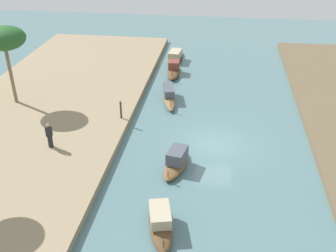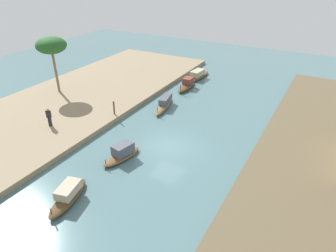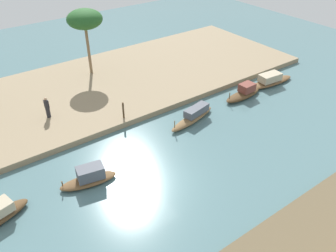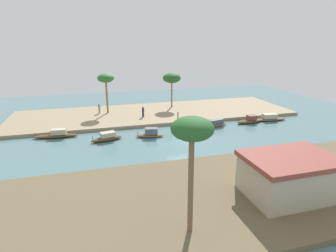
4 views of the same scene
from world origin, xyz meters
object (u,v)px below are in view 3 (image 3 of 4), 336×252
Objects in this scene: sampan_open_hull at (89,177)px; person_by_mooring at (47,108)px; sampan_with_tall_canopy at (244,93)px; sampan_midstream at (270,81)px; palm_tree_left_near at (85,20)px; mooring_post at (123,110)px; sampan_near_left_bank at (194,116)px.

person_by_mooring is (-0.58, -8.04, 0.75)m from sampan_open_hull.
sampan_open_hull is at bearing 5.04° from sampan_with_tall_canopy.
person_by_mooring is at bearing -12.53° from sampan_midstream.
palm_tree_left_near is at bearing -37.04° from sampan_midstream.
palm_tree_left_near is at bearing -105.33° from sampan_open_hull.
palm_tree_left_near reaches higher than person_by_mooring.
mooring_post is 0.22× the size of palm_tree_left_near.
sampan_midstream is (-18.95, -2.33, -0.06)m from sampan_open_hull.
sampan_midstream is 3.93× the size of mooring_post.
mooring_post reaches higher than sampan_near_left_bank.
sampan_near_left_bank is 5.31m from mooring_post.
sampan_midstream is 19.26m from person_by_mooring.
person_by_mooring is (8.90, -6.31, 0.79)m from sampan_near_left_bank.
palm_tree_left_near is at bearing -88.22° from sampan_near_left_bank.
person_by_mooring reaches higher than sampan_midstream.
mooring_post is at bearing -44.58° from sampan_near_left_bank.
sampan_near_left_bank is 0.80× the size of palm_tree_left_near.
sampan_with_tall_canopy is 15.88m from person_by_mooring.
palm_tree_left_near is (-6.08, -5.27, 4.22)m from person_by_mooring.
person_by_mooring is 0.28× the size of palm_tree_left_near.
mooring_post is at bearing 79.54° from palm_tree_left_near.
sampan_open_hull is at bearing -1.56° from sampan_near_left_bank.
sampan_near_left_bank is 12.93m from palm_tree_left_near.
sampan_open_hull is 0.75× the size of sampan_near_left_bank.
sampan_open_hull is 0.91× the size of sampan_with_tall_canopy.
person_by_mooring is at bearing 40.91° from palm_tree_left_near.
sampan_open_hull is 9.64m from sampan_near_left_bank.
mooring_post reaches higher than sampan_with_tall_canopy.
sampan_with_tall_canopy is at bearing 9.13° from sampan_midstream.
sampan_with_tall_canopy is at bearing 127.35° from palm_tree_left_near.
palm_tree_left_near reaches higher than mooring_post.
palm_tree_left_near is (8.60, -11.27, 5.01)m from sampan_with_tall_canopy.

